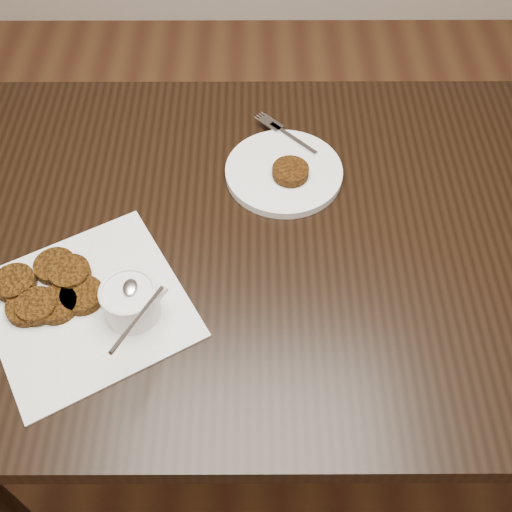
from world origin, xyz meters
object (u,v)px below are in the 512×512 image
at_px(table, 280,339).
at_px(sauce_ramekin, 127,290).
at_px(napkin, 88,306).
at_px(plate_with_patty, 284,169).

xyz_separation_m(table, sauce_ramekin, (-0.24, -0.16, 0.44)).
bearing_deg(sauce_ramekin, napkin, 170.61).
height_order(napkin, plate_with_patty, plate_with_patty).
bearing_deg(sauce_ramekin, plate_with_patty, 50.88).
bearing_deg(table, napkin, -154.54).
relative_size(napkin, plate_with_patty, 1.33).
height_order(napkin, sauce_ramekin, sauce_ramekin).
xyz_separation_m(table, napkin, (-0.32, -0.15, 0.38)).
relative_size(napkin, sauce_ramekin, 2.37).
relative_size(sauce_ramekin, plate_with_patty, 0.56).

